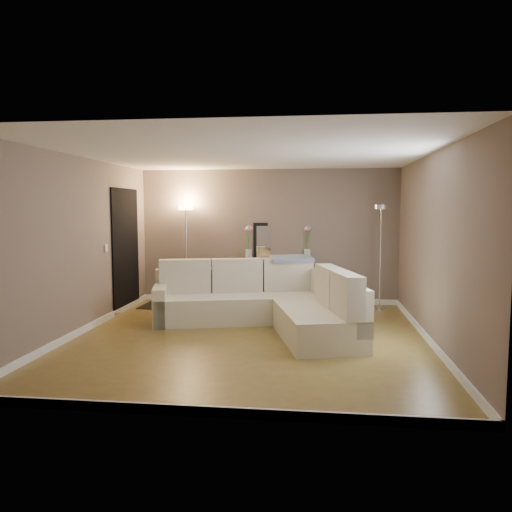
# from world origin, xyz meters

# --- Properties ---
(floor) EXTENTS (5.00, 5.50, 0.01)m
(floor) POSITION_xyz_m (0.00, 0.00, -0.01)
(floor) COLOR olive
(floor) RESTS_ON ground
(ceiling) EXTENTS (5.00, 5.50, 0.01)m
(ceiling) POSITION_xyz_m (0.00, 0.00, 2.60)
(ceiling) COLOR white
(ceiling) RESTS_ON ground
(wall_back) EXTENTS (5.00, 0.02, 2.60)m
(wall_back) POSITION_xyz_m (0.00, 2.76, 1.30)
(wall_back) COLOR #75655A
(wall_back) RESTS_ON ground
(wall_front) EXTENTS (5.00, 0.02, 2.60)m
(wall_front) POSITION_xyz_m (0.00, -2.76, 1.30)
(wall_front) COLOR #75655A
(wall_front) RESTS_ON ground
(wall_left) EXTENTS (0.02, 5.50, 2.60)m
(wall_left) POSITION_xyz_m (-2.51, 0.00, 1.30)
(wall_left) COLOR #75655A
(wall_left) RESTS_ON ground
(wall_right) EXTENTS (0.02, 5.50, 2.60)m
(wall_right) POSITION_xyz_m (2.51, 0.00, 1.30)
(wall_right) COLOR #75655A
(wall_right) RESTS_ON ground
(baseboard_back) EXTENTS (5.00, 0.03, 0.10)m
(baseboard_back) POSITION_xyz_m (0.00, 2.73, 0.05)
(baseboard_back) COLOR white
(baseboard_back) RESTS_ON ground
(baseboard_front) EXTENTS (5.00, 0.03, 0.10)m
(baseboard_front) POSITION_xyz_m (0.00, -2.73, 0.05)
(baseboard_front) COLOR white
(baseboard_front) RESTS_ON ground
(baseboard_left) EXTENTS (0.03, 5.50, 0.10)m
(baseboard_left) POSITION_xyz_m (-2.48, 0.00, 0.05)
(baseboard_left) COLOR white
(baseboard_left) RESTS_ON ground
(baseboard_right) EXTENTS (0.03, 5.50, 0.10)m
(baseboard_right) POSITION_xyz_m (2.48, 0.00, 0.05)
(baseboard_right) COLOR white
(baseboard_right) RESTS_ON ground
(doorway) EXTENTS (0.02, 1.20, 2.20)m
(doorway) POSITION_xyz_m (-2.48, 1.70, 1.10)
(doorway) COLOR black
(doorway) RESTS_ON ground
(switch_plate) EXTENTS (0.02, 0.08, 0.12)m
(switch_plate) POSITION_xyz_m (-2.48, 0.85, 1.20)
(switch_plate) COLOR white
(switch_plate) RESTS_ON ground
(sectional_sofa) EXTENTS (3.43, 2.88, 1.00)m
(sectional_sofa) POSITION_xyz_m (0.19, 0.78, 0.37)
(sectional_sofa) COLOR beige
(sectional_sofa) RESTS_ON floor
(throw_blanket) EXTENTS (0.81, 0.61, 0.10)m
(throw_blanket) POSITION_xyz_m (0.51, 1.59, 0.99)
(throw_blanket) COLOR gray
(throw_blanket) RESTS_ON sectional_sofa
(console_table) EXTENTS (1.37, 0.54, 0.82)m
(console_table) POSITION_xyz_m (0.12, 2.61, 0.46)
(console_table) COLOR black
(console_table) RESTS_ON floor
(leaning_mirror) EXTENTS (0.94, 0.17, 0.74)m
(leaning_mirror) POSITION_xyz_m (0.18, 2.79, 1.19)
(leaning_mirror) COLOR black
(leaning_mirror) RESTS_ON console_table
(table_decor) EXTENTS (0.57, 0.15, 0.13)m
(table_decor) POSITION_xyz_m (0.21, 2.58, 0.85)
(table_decor) COLOR #E15327
(table_decor) RESTS_ON console_table
(flower_vase_left) EXTENTS (0.16, 0.14, 0.70)m
(flower_vase_left) POSITION_xyz_m (-0.36, 2.55, 1.11)
(flower_vase_left) COLOR silver
(flower_vase_left) RESTS_ON console_table
(flower_vase_right) EXTENTS (0.16, 0.14, 0.70)m
(flower_vase_right) POSITION_xyz_m (0.77, 2.70, 1.11)
(flower_vase_right) COLOR silver
(flower_vase_right) RESTS_ON console_table
(floor_lamp_lit) EXTENTS (0.28, 0.28, 1.90)m
(floor_lamp_lit) POSITION_xyz_m (-1.59, 2.55, 1.34)
(floor_lamp_lit) COLOR silver
(floor_lamp_lit) RESTS_ON floor
(floor_lamp_unlit) EXTENTS (0.27, 0.27, 1.91)m
(floor_lamp_unlit) POSITION_xyz_m (2.08, 2.20, 1.35)
(floor_lamp_unlit) COLOR silver
(floor_lamp_unlit) RESTS_ON floor
(charcoal_rug) EXTENTS (1.27, 0.98, 0.02)m
(charcoal_rug) POSITION_xyz_m (-1.71, 2.20, 0.01)
(charcoal_rug) COLOR black
(charcoal_rug) RESTS_ON floor
(black_bag) EXTENTS (0.36, 0.26, 0.23)m
(black_bag) POSITION_xyz_m (-1.91, 2.10, 0.10)
(black_bag) COLOR black
(black_bag) RESTS_ON charcoal_rug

